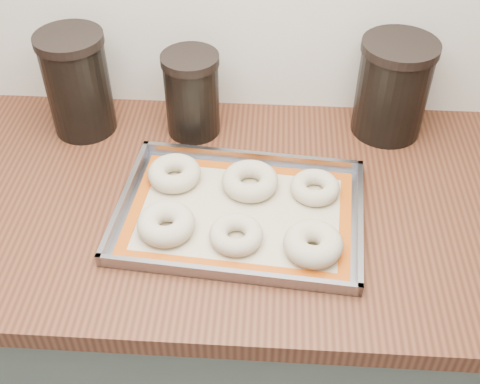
# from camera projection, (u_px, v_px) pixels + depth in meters

# --- Properties ---
(cabinet) EXTENTS (3.00, 0.65, 0.86)m
(cabinet) POSITION_uv_depth(u_px,v_px,m) (281.00, 336.00, 1.50)
(cabinet) COLOR #556155
(cabinet) RESTS_ON floor
(countertop) EXTENTS (3.06, 0.68, 0.04)m
(countertop) POSITION_uv_depth(u_px,v_px,m) (291.00, 206.00, 1.19)
(countertop) COLOR brown
(countertop) RESTS_ON cabinet
(baking_tray) EXTENTS (0.49, 0.37, 0.03)m
(baking_tray) POSITION_uv_depth(u_px,v_px,m) (240.00, 212.00, 1.14)
(baking_tray) COLOR gray
(baking_tray) RESTS_ON countertop
(baking_mat) EXTENTS (0.44, 0.32, 0.00)m
(baking_mat) POSITION_uv_depth(u_px,v_px,m) (240.00, 213.00, 1.15)
(baking_mat) COLOR #C6B793
(baking_mat) RESTS_ON baking_tray
(bagel_front_left) EXTENTS (0.13, 0.13, 0.04)m
(bagel_front_left) POSITION_uv_depth(u_px,v_px,m) (166.00, 224.00, 1.10)
(bagel_front_left) COLOR beige
(bagel_front_left) RESTS_ON baking_mat
(bagel_front_mid) EXTENTS (0.12, 0.12, 0.03)m
(bagel_front_mid) POSITION_uv_depth(u_px,v_px,m) (236.00, 235.00, 1.08)
(bagel_front_mid) COLOR beige
(bagel_front_mid) RESTS_ON baking_mat
(bagel_front_right) EXTENTS (0.13, 0.13, 0.04)m
(bagel_front_right) POSITION_uv_depth(u_px,v_px,m) (313.00, 244.00, 1.06)
(bagel_front_right) COLOR beige
(bagel_front_right) RESTS_ON baking_mat
(bagel_back_left) EXTENTS (0.14, 0.14, 0.04)m
(bagel_back_left) POSITION_uv_depth(u_px,v_px,m) (174.00, 173.00, 1.20)
(bagel_back_left) COLOR beige
(bagel_back_left) RESTS_ON baking_mat
(bagel_back_mid) EXTENTS (0.12, 0.12, 0.04)m
(bagel_back_mid) POSITION_uv_depth(u_px,v_px,m) (250.00, 181.00, 1.19)
(bagel_back_mid) COLOR beige
(bagel_back_mid) RESTS_ON baking_mat
(bagel_back_right) EXTENTS (0.11, 0.11, 0.03)m
(bagel_back_right) POSITION_uv_depth(u_px,v_px,m) (315.00, 187.00, 1.18)
(bagel_back_right) COLOR beige
(bagel_back_right) RESTS_ON baking_mat
(canister_left) EXTENTS (0.14, 0.14, 0.23)m
(canister_left) POSITION_uv_depth(u_px,v_px,m) (78.00, 83.00, 1.28)
(canister_left) COLOR black
(canister_left) RESTS_ON countertop
(canister_mid) EXTENTS (0.12, 0.12, 0.19)m
(canister_mid) POSITION_uv_depth(u_px,v_px,m) (192.00, 94.00, 1.28)
(canister_mid) COLOR black
(canister_mid) RESTS_ON countertop
(canister_right) EXTENTS (0.16, 0.16, 0.21)m
(canister_right) POSITION_uv_depth(u_px,v_px,m) (393.00, 88.00, 1.28)
(canister_right) COLOR black
(canister_right) RESTS_ON countertop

